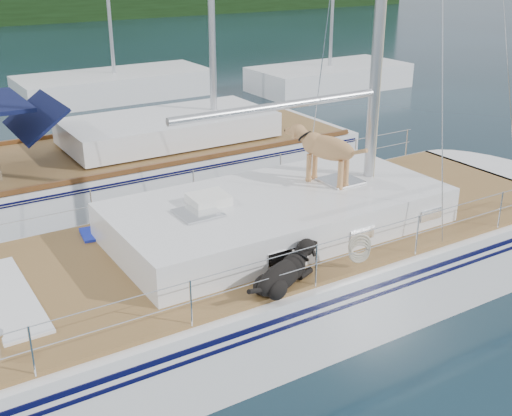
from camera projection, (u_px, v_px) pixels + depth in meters
ground at (236, 312)px, 10.12m from camera, size 120.00×120.00×0.00m
main_sailboat at (241, 273)px, 9.92m from camera, size 12.00×3.91×14.01m
neighbor_sailboat at (128, 169)px, 14.75m from camera, size 11.00×3.50×13.30m
bg_boat_center at (115, 86)px, 24.50m from camera, size 7.20×3.00×11.65m
bg_boat_east at (329, 78)px, 26.06m from camera, size 6.40×3.00×11.65m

